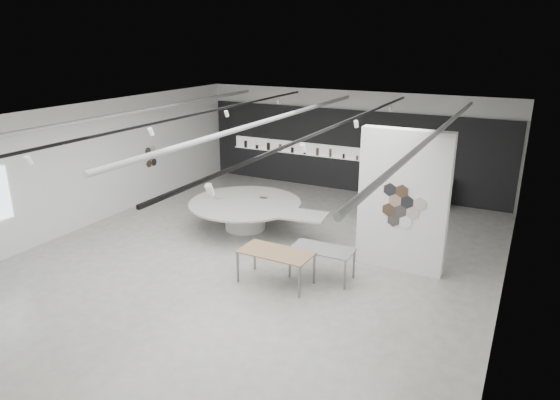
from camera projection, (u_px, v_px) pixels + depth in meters
The scene contains 7 objects.
room at pixel (256, 182), 12.95m from camera, with size 12.02×14.02×3.82m.
back_wall_display at pixel (348, 151), 18.97m from camera, with size 11.80×0.27×3.10m.
partition_column at pixel (403, 202), 12.32m from camera, with size 2.20×0.38×3.60m.
display_island at pixel (247, 212), 15.30m from camera, with size 4.70×3.84×0.88m.
sample_table_wood at pixel (276, 254), 11.84m from camera, with size 1.77×0.91×0.82m.
sample_table_stone at pixel (322, 251), 12.13m from camera, with size 1.52×0.78×0.78m.
kitchen_counter at pixel (426, 191), 17.57m from camera, with size 1.82×0.90×1.38m.
Camera 1 is at (6.15, -10.79, 5.67)m, focal length 32.00 mm.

